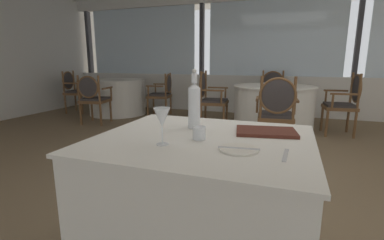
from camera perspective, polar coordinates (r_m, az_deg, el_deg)
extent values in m
plane|color=#756047|center=(2.93, 9.48, -11.91)|extent=(13.11, 13.11, 0.00)
cube|color=silver|center=(6.40, 15.63, 4.86)|extent=(10.09, 0.12, 0.85)
cube|color=silver|center=(7.32, -10.23, 15.49)|extent=(2.78, 0.02, 1.58)
cube|color=#333338|center=(8.20, -20.26, 14.58)|extent=(0.08, 0.14, 1.58)
cube|color=silver|center=(6.39, 16.28, 15.73)|extent=(2.78, 0.02, 1.58)
cube|color=#333338|center=(6.67, 2.04, 16.02)|extent=(0.08, 0.14, 1.58)
cube|color=#333338|center=(6.45, 30.87, 14.50)|extent=(0.08, 0.14, 1.58)
cube|color=silver|center=(1.55, 2.26, -3.95)|extent=(1.17, 1.02, 0.02)
cube|color=silver|center=(1.69, 2.15, -16.54)|extent=(1.14, 0.99, 0.75)
cylinder|color=silver|center=(1.35, 9.53, -5.92)|extent=(0.19, 0.19, 0.01)
cube|color=silver|center=(1.34, 9.54, -5.71)|extent=(0.20, 0.04, 0.00)
cube|color=silver|center=(1.33, 18.54, -6.82)|extent=(0.03, 0.18, 0.00)
cylinder|color=white|center=(1.73, 0.46, 2.41)|extent=(0.08, 0.08, 0.25)
cone|color=white|center=(1.72, 0.46, 7.03)|extent=(0.08, 0.08, 0.03)
cylinder|color=white|center=(1.71, 0.47, 8.53)|extent=(0.03, 0.03, 0.06)
sphere|color=silver|center=(1.71, 0.47, 9.94)|extent=(0.03, 0.03, 0.03)
cylinder|color=white|center=(1.42, -6.03, -4.96)|extent=(0.06, 0.06, 0.00)
cylinder|color=white|center=(1.41, -6.07, -3.17)|extent=(0.01, 0.01, 0.09)
cone|color=white|center=(1.39, -6.15, 0.53)|extent=(0.08, 0.08, 0.10)
cylinder|color=white|center=(1.50, 1.47, -2.67)|extent=(0.07, 0.07, 0.07)
cube|color=#512319|center=(1.68, 14.86, -2.31)|extent=(0.37, 0.27, 0.02)
cylinder|color=silver|center=(4.88, 16.52, 6.61)|extent=(1.35, 1.35, 0.02)
cylinder|color=silver|center=(4.93, 16.25, 2.16)|extent=(1.31, 1.31, 0.75)
cube|color=brown|center=(5.92, 16.03, 4.35)|extent=(0.50, 0.50, 0.05)
cube|color=#383333|center=(5.92, 16.05, 4.76)|extent=(0.46, 0.46, 0.04)
cylinder|color=brown|center=(5.77, 17.93, 1.73)|extent=(0.04, 0.04, 0.41)
cylinder|color=brown|center=(5.75, 13.95, 1.94)|extent=(0.04, 0.04, 0.41)
cylinder|color=brown|center=(6.16, 17.72, 2.38)|extent=(0.04, 0.04, 0.41)
cylinder|color=brown|center=(6.15, 14.00, 2.58)|extent=(0.04, 0.04, 0.41)
cylinder|color=brown|center=(6.10, 18.03, 7.13)|extent=(0.04, 0.04, 0.52)
cylinder|color=brown|center=(6.09, 14.25, 7.34)|extent=(0.04, 0.04, 0.52)
ellipsoid|color=#383333|center=(6.10, 16.16, 7.50)|extent=(0.39, 0.09, 0.44)
torus|color=brown|center=(6.10, 16.16, 7.50)|extent=(0.45, 0.07, 0.45)
cube|color=brown|center=(5.89, 18.62, 6.55)|extent=(0.07, 0.37, 0.03)
cylinder|color=brown|center=(5.76, 18.64, 5.33)|extent=(0.03, 0.03, 0.22)
cube|color=brown|center=(5.87, 13.72, 6.82)|extent=(0.07, 0.37, 0.03)
cylinder|color=brown|center=(5.74, 13.64, 5.61)|extent=(0.03, 0.03, 0.22)
cube|color=brown|center=(4.98, 4.57, 3.54)|extent=(0.50, 0.50, 0.05)
cube|color=#383333|center=(4.98, 4.58, 4.03)|extent=(0.46, 0.46, 0.04)
cylinder|color=brown|center=(5.19, 7.09, 1.20)|extent=(0.04, 0.04, 0.42)
cylinder|color=brown|center=(4.80, 6.46, 0.32)|extent=(0.04, 0.04, 0.42)
cylinder|color=brown|center=(5.25, 2.76, 1.41)|extent=(0.04, 0.04, 0.42)
cylinder|color=brown|center=(4.87, 1.80, 0.56)|extent=(0.04, 0.04, 0.42)
cylinder|color=brown|center=(5.18, 2.82, 7.12)|extent=(0.04, 0.04, 0.53)
cylinder|color=brown|center=(4.79, 1.84, 6.72)|extent=(0.04, 0.04, 0.53)
ellipsoid|color=#383333|center=(4.99, 2.18, 7.24)|extent=(0.09, 0.39, 0.45)
torus|color=brown|center=(4.99, 2.18, 7.24)|extent=(0.07, 0.46, 0.46)
cube|color=brown|center=(5.20, 5.32, 6.60)|extent=(0.37, 0.07, 0.03)
cylinder|color=brown|center=(5.19, 6.84, 5.33)|extent=(0.03, 0.03, 0.22)
cube|color=brown|center=(4.71, 4.33, 6.04)|extent=(0.37, 0.07, 0.03)
cylinder|color=brown|center=(4.70, 6.01, 4.65)|extent=(0.03, 0.03, 0.22)
cube|color=brown|center=(3.92, 16.68, 0.49)|extent=(0.50, 0.50, 0.05)
cube|color=#383333|center=(3.91, 16.72, 1.10)|extent=(0.46, 0.46, 0.04)
cylinder|color=brown|center=(4.16, 13.65, -1.90)|extent=(0.04, 0.04, 0.40)
cylinder|color=brown|center=(4.18, 19.14, -2.18)|extent=(0.04, 0.04, 0.40)
cylinder|color=brown|center=(3.77, 13.53, -3.33)|extent=(0.04, 0.04, 0.40)
cylinder|color=brown|center=(3.79, 19.59, -3.63)|extent=(0.04, 0.04, 0.40)
cylinder|color=brown|center=(3.67, 13.94, 4.53)|extent=(0.04, 0.04, 0.54)
cylinder|color=brown|center=(3.69, 20.16, 4.18)|extent=(0.04, 0.04, 0.54)
ellipsoid|color=#383333|center=(3.66, 17.09, 4.75)|extent=(0.39, 0.09, 0.45)
torus|color=brown|center=(3.66, 17.09, 4.75)|extent=(0.46, 0.07, 0.46)
cube|color=brown|center=(3.90, 13.21, 4.27)|extent=(0.07, 0.37, 0.03)
cylinder|color=brown|center=(4.05, 13.19, 2.99)|extent=(0.03, 0.03, 0.22)
cube|color=brown|center=(3.92, 20.54, 3.86)|extent=(0.07, 0.37, 0.03)
cylinder|color=brown|center=(4.07, 20.23, 2.60)|extent=(0.03, 0.03, 0.22)
cube|color=brown|center=(5.05, 27.84, 2.27)|extent=(0.50, 0.50, 0.05)
cube|color=#383333|center=(5.05, 27.89, 2.75)|extent=(0.46, 0.46, 0.04)
cylinder|color=brown|center=(4.86, 25.81, -0.70)|extent=(0.04, 0.04, 0.42)
cylinder|color=brown|center=(5.24, 24.99, 0.24)|extent=(0.04, 0.04, 0.42)
cylinder|color=brown|center=(4.96, 30.34, -0.93)|extent=(0.04, 0.04, 0.42)
cylinder|color=brown|center=(5.33, 29.20, 0.01)|extent=(0.04, 0.04, 0.42)
cylinder|color=brown|center=(4.88, 30.99, 5.04)|extent=(0.04, 0.04, 0.52)
cylinder|color=brown|center=(5.26, 29.79, 5.56)|extent=(0.04, 0.04, 0.52)
ellipsoid|color=#383333|center=(5.07, 30.56, 5.59)|extent=(0.09, 0.39, 0.44)
torus|color=brown|center=(5.07, 30.56, 5.59)|extent=(0.07, 0.45, 0.45)
cube|color=brown|center=(4.78, 28.57, 4.68)|extent=(0.37, 0.07, 0.03)
cylinder|color=brown|center=(4.76, 26.79, 3.49)|extent=(0.03, 0.03, 0.22)
cube|color=brown|center=(5.26, 27.29, 5.36)|extent=(0.37, 0.07, 0.03)
cylinder|color=brown|center=(5.24, 25.67, 4.28)|extent=(0.03, 0.03, 0.22)
cylinder|color=silver|center=(6.43, -15.14, 7.91)|extent=(1.25, 1.25, 0.02)
cylinder|color=silver|center=(6.46, -14.95, 4.51)|extent=(1.22, 1.22, 0.75)
cube|color=brown|center=(6.11, -6.69, 4.81)|extent=(0.53, 0.53, 0.05)
cube|color=#383333|center=(6.11, -6.70, 5.21)|extent=(0.49, 0.49, 0.04)
cylinder|color=brown|center=(6.02, -9.02, 2.51)|extent=(0.04, 0.04, 0.39)
cylinder|color=brown|center=(6.39, -7.85, 3.10)|extent=(0.04, 0.04, 0.39)
cylinder|color=brown|center=(5.90, -5.34, 2.41)|extent=(0.04, 0.04, 0.39)
cylinder|color=brown|center=(6.28, -4.37, 3.02)|extent=(0.04, 0.04, 0.39)
cylinder|color=brown|center=(5.84, -5.43, 7.08)|extent=(0.04, 0.04, 0.47)
cylinder|color=brown|center=(6.22, -4.44, 7.41)|extent=(0.04, 0.04, 0.47)
ellipsoid|color=#383333|center=(6.02, -4.78, 7.47)|extent=(0.11, 0.39, 0.40)
torus|color=brown|center=(6.02, -4.78, 7.47)|extent=(0.10, 0.41, 0.41)
cube|color=brown|center=(5.85, -7.65, 6.88)|extent=(0.37, 0.10, 0.03)
cylinder|color=brown|center=(5.91, -8.93, 5.81)|extent=(0.03, 0.03, 0.22)
cube|color=brown|center=(6.33, -6.27, 7.30)|extent=(0.37, 0.10, 0.03)
cylinder|color=brown|center=(6.38, -7.47, 6.32)|extent=(0.03, 0.03, 0.22)
cube|color=brown|center=(7.34, -11.80, 5.99)|extent=(0.53, 0.53, 0.05)
cube|color=#383333|center=(7.33, -11.81, 6.32)|extent=(0.49, 0.49, 0.04)
cylinder|color=brown|center=(7.11, -10.81, 3.98)|extent=(0.04, 0.04, 0.41)
cylinder|color=brown|center=(7.26, -13.77, 4.01)|extent=(0.04, 0.04, 0.41)
cylinder|color=brown|center=(7.48, -9.73, 4.42)|extent=(0.04, 0.04, 0.41)
cylinder|color=brown|center=(7.62, -12.57, 4.45)|extent=(0.04, 0.04, 0.41)
cylinder|color=brown|center=(7.43, -9.86, 8.09)|extent=(0.04, 0.04, 0.45)
cylinder|color=brown|center=(7.58, -12.73, 8.05)|extent=(0.04, 0.04, 0.45)
ellipsoid|color=#383333|center=(7.51, -11.28, 8.25)|extent=(0.39, 0.11, 0.38)
torus|color=brown|center=(7.51, -11.28, 8.25)|extent=(0.39, 0.10, 0.39)
cube|color=brown|center=(7.21, -10.08, 7.91)|extent=(0.10, 0.37, 0.03)
cylinder|color=brown|center=(7.08, -10.44, 6.93)|extent=(0.03, 0.03, 0.22)
cube|color=brown|center=(7.39, -13.75, 7.85)|extent=(0.10, 0.37, 0.03)
cylinder|color=brown|center=(7.27, -14.16, 6.90)|extent=(0.03, 0.03, 0.22)
cube|color=brown|center=(6.92, -22.30, 5.09)|extent=(0.53, 0.53, 0.05)
cube|color=#383333|center=(6.91, -22.33, 5.44)|extent=(0.49, 0.49, 0.04)
cylinder|color=brown|center=(7.01, -19.90, 3.42)|extent=(0.04, 0.04, 0.42)
cylinder|color=brown|center=(6.67, -21.59, 2.88)|extent=(0.04, 0.04, 0.42)
cylinder|color=brown|center=(7.22, -22.65, 3.43)|extent=(0.04, 0.04, 0.42)
cylinder|color=brown|center=(6.89, -24.43, 2.91)|extent=(0.04, 0.04, 0.42)
cylinder|color=brown|center=(7.17, -22.98, 7.37)|extent=(0.04, 0.04, 0.48)
cylinder|color=brown|center=(6.84, -24.80, 7.03)|extent=(0.04, 0.04, 0.48)
ellipsoid|color=#383333|center=(7.01, -23.99, 7.40)|extent=(0.11, 0.39, 0.40)
torus|color=brown|center=(7.01, -23.99, 7.40)|extent=(0.10, 0.41, 0.41)
cube|color=brown|center=(7.10, -21.25, 7.32)|extent=(0.37, 0.10, 0.03)
cylinder|color=brown|center=(7.03, -20.19, 6.46)|extent=(0.03, 0.03, 0.22)
cube|color=brown|center=(6.68, -23.46, 6.89)|extent=(0.37, 0.10, 0.03)
cylinder|color=brown|center=(6.61, -22.36, 5.98)|extent=(0.03, 0.03, 0.22)
cube|color=brown|center=(5.60, -19.14, 3.71)|extent=(0.53, 0.53, 0.05)
cube|color=#383333|center=(5.60, -19.17, 4.15)|extent=(0.49, 0.49, 0.04)
cylinder|color=brown|center=(5.91, -19.75, 1.83)|extent=(0.04, 0.04, 0.41)
cylinder|color=brown|center=(5.72, -16.26, 1.74)|extent=(0.04, 0.04, 0.41)
cylinder|color=brown|center=(5.57, -21.77, 1.09)|extent=(0.04, 0.04, 0.41)
cylinder|color=brown|center=(5.37, -18.13, 0.97)|extent=(0.04, 0.04, 0.41)
cylinder|color=brown|center=(5.50, -22.16, 6.05)|extent=(0.04, 0.04, 0.46)
cylinder|color=brown|center=(5.30, -18.48, 6.12)|extent=(0.04, 0.04, 0.46)
ellipsoid|color=#383333|center=(5.39, -20.45, 6.32)|extent=(0.39, 0.11, 0.39)
torus|color=brown|center=(5.39, -20.45, 6.32)|extent=(0.40, 0.10, 0.40)
cube|color=brown|center=(5.72, -21.41, 6.18)|extent=(0.10, 0.37, 0.03)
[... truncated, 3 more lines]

